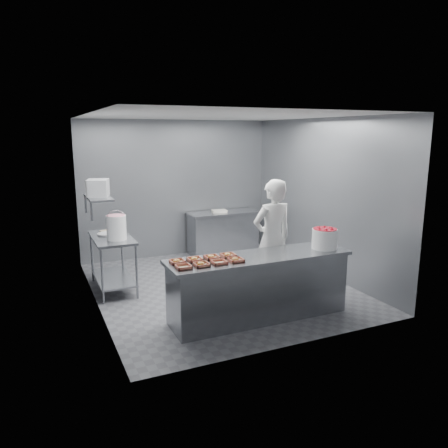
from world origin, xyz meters
The scene contains 24 objects.
floor centered at (0.00, 0.00, 0.00)m, with size 4.50×4.50×0.00m, color #4C4C51.
ceiling centered at (0.00, 0.00, 2.80)m, with size 4.50×4.50×0.00m, color white.
wall_back centered at (0.00, 2.25, 1.40)m, with size 4.00×0.04×2.80m, color slate.
wall_left centered at (-2.00, 0.00, 1.40)m, with size 0.04×4.50×2.80m, color slate.
wall_right centered at (2.00, 0.00, 1.40)m, with size 0.04×4.50×2.80m, color slate.
service_counter centered at (0.00, -1.35, 0.45)m, with size 2.60×0.70×0.90m.
prep_table centered at (-1.65, 0.60, 0.59)m, with size 0.60×1.20×0.90m.
back_counter centered at (0.90, 1.90, 0.45)m, with size 1.50×0.60×0.90m.
wall_shelf centered at (-1.82, 0.60, 1.55)m, with size 0.35×0.90×0.03m, color slate.
tray_0 centered at (-1.14, -1.47, 0.92)m, with size 0.19×0.18×0.04m.
tray_1 centered at (-0.90, -1.47, 0.92)m, with size 0.19×0.18×0.06m.
tray_2 centered at (-0.66, -1.47, 0.92)m, with size 0.19×0.18×0.04m.
tray_3 centered at (-0.42, -1.47, 0.92)m, with size 0.19×0.18×0.06m.
tray_4 centered at (-1.14, -1.23, 0.92)m, with size 0.19×0.18×0.06m.
tray_5 centered at (-0.90, -1.23, 0.92)m, with size 0.19×0.18×0.06m.
tray_6 centered at (-0.66, -1.23, 0.92)m, with size 0.19×0.18×0.06m.
tray_7 centered at (-0.42, -1.23, 0.92)m, with size 0.19×0.18×0.06m.
worker centered at (0.58, -0.69, 0.93)m, with size 0.68×0.44×1.86m, color white.
strawberry_tub centered at (1.03, -1.41, 1.06)m, with size 0.36×0.36×0.30m.
glaze_bucket centered at (-1.61, 0.36, 1.10)m, with size 0.32×0.30×0.47m.
bucket_lid centered at (-1.69, 0.77, 0.91)m, with size 0.32×0.32×0.02m, color white.
rag centered at (-1.68, 0.99, 0.91)m, with size 0.15×0.13×0.02m, color #CCB28C.
appliance centered at (-1.82, 0.60, 1.70)m, with size 0.31×0.36×0.27m, color gray.
paper_stack centered at (0.81, 1.90, 0.92)m, with size 0.30×0.22×0.05m, color silver.
Camera 1 is at (-2.79, -6.39, 2.55)m, focal length 35.00 mm.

